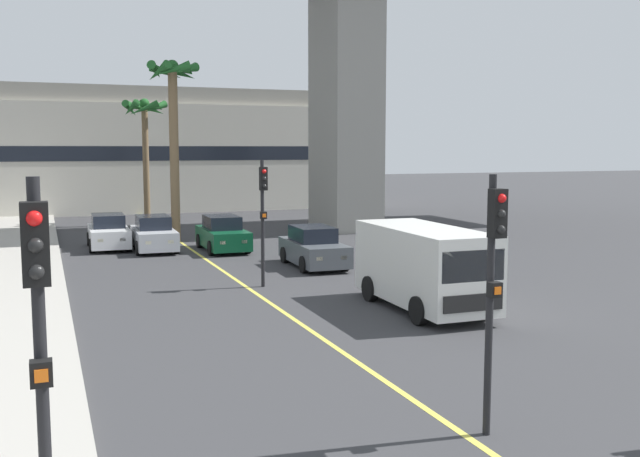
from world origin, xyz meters
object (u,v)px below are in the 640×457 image
at_px(car_queue_second, 109,233).
at_px(palm_tree_near_median, 173,106).
at_px(car_queue_third, 223,235).
at_px(traffic_light_median_far, 263,206).
at_px(car_queue_front, 154,235).
at_px(delivery_van, 424,265).
at_px(traffic_light_median_near, 493,269).
at_px(palm_tree_mid_median, 145,124).
at_px(car_queue_fourth, 314,248).
at_px(traffic_light_left_sidewalk_corner, 40,339).

xyz_separation_m(car_queue_second, palm_tree_near_median, (3.27, 1.05, 5.87)).
relative_size(car_queue_third, traffic_light_median_far, 0.98).
relative_size(car_queue_third, palm_tree_near_median, 0.47).
height_order(car_queue_third, traffic_light_median_far, traffic_light_median_far).
bearing_deg(car_queue_second, car_queue_third, -28.75).
bearing_deg(car_queue_third, car_queue_front, 158.93).
bearing_deg(car_queue_front, delivery_van, -69.77).
relative_size(car_queue_third, traffic_light_median_near, 0.98).
bearing_deg(car_queue_front, traffic_light_median_far, -77.82).
height_order(car_queue_front, palm_tree_mid_median, palm_tree_mid_median).
height_order(car_queue_fourth, traffic_light_median_near, traffic_light_median_near).
distance_m(car_queue_third, car_queue_fourth, 6.02).
xyz_separation_m(car_queue_fourth, traffic_light_median_near, (-3.20, -16.44, 1.99)).
bearing_deg(car_queue_fourth, car_queue_front, 127.66).
relative_size(car_queue_second, palm_tree_mid_median, 0.55).
distance_m(car_queue_fourth, delivery_van, 8.13).
relative_size(car_queue_front, palm_tree_near_median, 0.47).
bearing_deg(palm_tree_mid_median, traffic_light_median_far, -87.37).
bearing_deg(traffic_light_left_sidewalk_corner, traffic_light_median_far, 66.42).
bearing_deg(delivery_van, traffic_light_median_far, 124.34).
bearing_deg(traffic_light_median_far, traffic_light_median_near, -90.81).
relative_size(traffic_light_median_near, palm_tree_mid_median, 0.56).
bearing_deg(traffic_light_left_sidewalk_corner, palm_tree_mid_median, 80.91).
bearing_deg(traffic_light_left_sidewalk_corner, car_queue_third, 72.86).
bearing_deg(car_queue_third, traffic_light_median_near, -92.40).
distance_m(car_queue_second, car_queue_third, 5.38).
xyz_separation_m(car_queue_second, delivery_van, (7.28, -16.27, 0.57)).
xyz_separation_m(car_queue_third, palm_tree_mid_median, (-1.70, 12.04, 5.26)).
relative_size(delivery_van, traffic_light_median_near, 1.26).
height_order(car_queue_front, traffic_light_median_far, traffic_light_median_far).
relative_size(car_queue_front, car_queue_fourth, 1.00).
bearing_deg(car_queue_front, car_queue_second, 141.11).
bearing_deg(car_queue_second, car_queue_front, -38.89).
distance_m(traffic_light_median_near, palm_tree_near_median, 25.95).
bearing_deg(traffic_light_left_sidewalk_corner, car_queue_fourth, 62.52).
distance_m(car_queue_third, traffic_light_left_sidewalk_corner, 25.64).
height_order(delivery_van, traffic_light_median_near, traffic_light_median_near).
bearing_deg(car_queue_second, palm_tree_mid_median, 72.29).
height_order(car_queue_second, traffic_light_median_near, traffic_light_median_near).
distance_m(car_queue_front, car_queue_second, 2.35).
xyz_separation_m(car_queue_fourth, traffic_light_left_sidewalk_corner, (-9.80, -18.85, 2.14)).
height_order(car_queue_front, car_queue_second, same).
height_order(car_queue_second, traffic_light_median_far, traffic_light_median_far).
height_order(traffic_light_left_sidewalk_corner, traffic_light_median_near, traffic_light_left_sidewalk_corner).
distance_m(traffic_light_median_far, palm_tree_near_median, 13.10).
xyz_separation_m(car_queue_front, palm_tree_mid_median, (1.19, 10.93, 5.26)).
distance_m(car_queue_second, traffic_light_median_far, 12.27).
bearing_deg(delivery_van, car_queue_second, 114.11).
bearing_deg(palm_tree_near_median, traffic_light_median_near, -88.84).
height_order(car_queue_second, car_queue_fourth, same).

